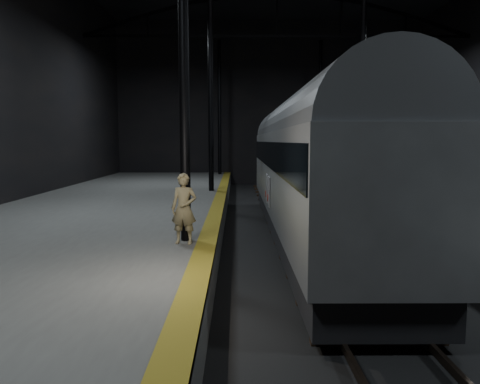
{
  "coord_description": "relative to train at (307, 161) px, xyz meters",
  "views": [
    {
      "loc": [
        -2.49,
        -15.86,
        3.55
      ],
      "look_at": [
        -2.39,
        -1.74,
        2.0
      ],
      "focal_mm": 35.0,
      "sensor_mm": 36.0,
      "label": 1
    }
  ],
  "objects": [
    {
      "name": "tactile_strip",
      "position": [
        -3.25,
        -0.75,
        -1.82
      ],
      "size": [
        0.5,
        43.8,
        0.01
      ],
      "primitive_type": "cube",
      "color": "olive",
      "rests_on": "platform_left"
    },
    {
      "name": "train",
      "position": [
        0.0,
        0.0,
        0.0
      ],
      "size": [
        2.84,
        18.97,
        5.07
      ],
      "color": "#979B9F",
      "rests_on": "ground"
    },
    {
      "name": "track",
      "position": [
        0.0,
        -0.75,
        -2.76
      ],
      "size": [
        2.4,
        43.0,
        0.24
      ],
      "color": "#3F3328",
      "rests_on": "ground"
    },
    {
      "name": "woman",
      "position": [
        -3.8,
        -5.15,
        -0.95
      ],
      "size": [
        0.7,
        0.52,
        1.76
      ],
      "primitive_type": "imported",
      "rotation": [
        0.0,
        0.0,
        -0.16
      ],
      "color": "#96865C",
      "rests_on": "platform_left"
    },
    {
      "name": "platform_left",
      "position": [
        -7.5,
        -0.75,
        -2.33
      ],
      "size": [
        9.0,
        43.8,
        1.0
      ],
      "primitive_type": "cube",
      "color": "#4E4E4C",
      "rests_on": "ground"
    },
    {
      "name": "ground",
      "position": [
        0.0,
        -0.75,
        -2.83
      ],
      "size": [
        44.0,
        44.0,
        0.0
      ],
      "primitive_type": "plane",
      "color": "black",
      "rests_on": "ground"
    }
  ]
}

